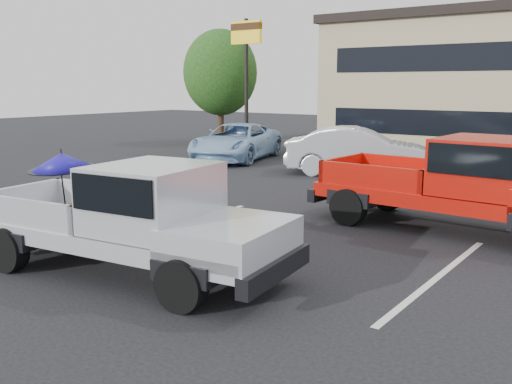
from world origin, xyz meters
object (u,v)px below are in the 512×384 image
silver_pickup (142,214)px  silver_sedan (358,151)px  tree_left (220,73)px  red_pickup (475,182)px  motel_sign (246,50)px  blue_suv (236,142)px

silver_pickup → silver_sedan: bearing=92.2°
tree_left → silver_sedan: bearing=-28.0°
tree_left → red_pickup: (16.64, -11.81, -2.61)m
tree_left → red_pickup: bearing=-35.4°
tree_left → silver_pickup: size_ratio=1.02×
tree_left → motel_sign: bearing=-36.9°
motel_sign → red_pickup: motel_sign is taller
motel_sign → silver_sedan: bearing=-22.1°
blue_suv → red_pickup: bearing=-45.6°
motel_sign → silver_sedan: size_ratio=1.19×
red_pickup → silver_sedan: (-5.57, 5.93, -0.29)m
red_pickup → silver_pickup: bearing=-117.9°
motel_sign → red_pickup: size_ratio=0.95×
blue_suv → silver_sedan: bearing=-22.0°
tree_left → blue_suv: size_ratio=1.11×
silver_pickup → blue_suv: bearing=115.0°
silver_sedan → blue_suv: silver_sedan is taller
motel_sign → blue_suv: 4.64m
silver_pickup → blue_suv: size_ratio=1.08×
tree_left → blue_suv: bearing=-45.5°
silver_pickup → red_pickup: (3.60, 6.02, 0.06)m
silver_sedan → red_pickup: bearing=-159.8°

